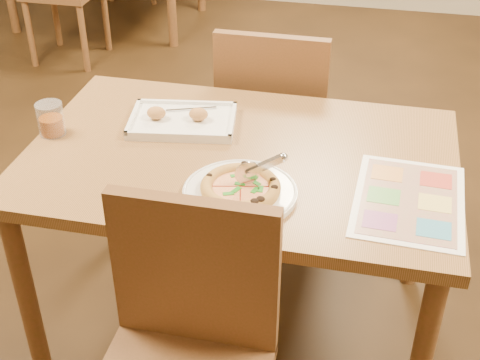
% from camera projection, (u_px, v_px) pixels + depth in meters
% --- Properties ---
extents(dining_table, '(1.30, 0.85, 0.72)m').
position_uv_depth(dining_table, '(240.00, 177.00, 2.07)').
color(dining_table, '#94623B').
rests_on(dining_table, ground).
extents(chair_near, '(0.42, 0.42, 0.47)m').
position_uv_depth(chair_near, '(186.00, 333.00, 1.62)').
color(chair_near, brown).
rests_on(chair_near, ground).
extents(chair_far, '(0.42, 0.42, 0.47)m').
position_uv_depth(chair_far, '(274.00, 108.00, 2.60)').
color(chair_far, brown).
rests_on(chair_far, ground).
extents(plate, '(0.33, 0.33, 0.02)m').
position_uv_depth(plate, '(240.00, 193.00, 1.84)').
color(plate, white).
rests_on(plate, dining_table).
extents(pizza, '(0.22, 0.22, 0.03)m').
position_uv_depth(pizza, '(240.00, 188.00, 1.82)').
color(pizza, gold).
rests_on(pizza, plate).
extents(pizza_cutter, '(0.13, 0.07, 0.08)m').
position_uv_depth(pizza_cutter, '(260.00, 168.00, 1.81)').
color(pizza_cutter, silver).
rests_on(pizza_cutter, pizza).
extents(appetizer_tray, '(0.37, 0.28, 0.06)m').
position_uv_depth(appetizer_tray, '(182.00, 121.00, 2.17)').
color(appetizer_tray, white).
rests_on(appetizer_tray, dining_table).
extents(glass_tumbler, '(0.08, 0.08, 0.11)m').
position_uv_depth(glass_tumbler, '(51.00, 121.00, 2.10)').
color(glass_tumbler, '#783509').
rests_on(glass_tumbler, dining_table).
extents(menu, '(0.31, 0.42, 0.00)m').
position_uv_depth(menu, '(409.00, 200.00, 1.82)').
color(menu, white).
rests_on(menu, dining_table).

